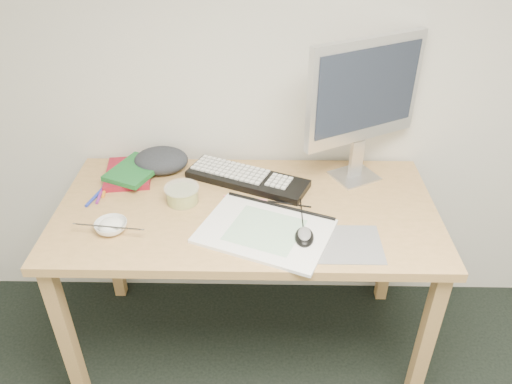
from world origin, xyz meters
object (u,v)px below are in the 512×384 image
rice_bowl (111,227)px  monitor (364,95)px  desk (247,225)px  keyboard (247,179)px  sketchpad (265,231)px

rice_bowl → monitor: bearing=22.6°
desk → monitor: (0.43, 0.22, 0.44)m
keyboard → monitor: bearing=30.0°
desk → rice_bowl: 0.50m
desk → keyboard: 0.20m
keyboard → monitor: 0.55m
sketchpad → keyboard: size_ratio=0.89×
monitor → rice_bowl: monitor is taller
keyboard → monitor: size_ratio=0.86×
keyboard → desk: bearing=-65.3°
keyboard → rice_bowl: size_ratio=4.33×
keyboard → monitor: monitor is taller
sketchpad → monitor: monitor is taller
desk → keyboard: keyboard is taller
sketchpad → desk: bearing=136.4°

